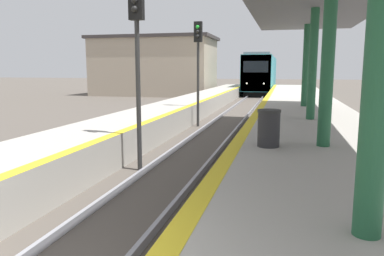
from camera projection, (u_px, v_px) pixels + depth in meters
name	position (u px, v px, depth m)	size (l,w,h in m)	color
train	(261.00, 74.00, 42.37)	(2.82, 17.13, 4.22)	black
signal_near	(137.00, 42.00, 9.37)	(0.36, 0.31, 4.75)	#2D2D2D
signal_mid	(198.00, 54.00, 16.95)	(0.36, 0.31, 4.75)	#2D2D2D
trash_bin	(269.00, 128.00, 8.25)	(0.51, 0.51, 0.82)	#262628
station_building	(155.00, 66.00, 38.32)	(12.37, 6.90, 5.89)	tan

